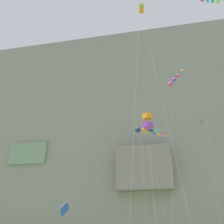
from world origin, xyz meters
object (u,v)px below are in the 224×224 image
object	(u,v)px
kite_banner_upper_right	(224,14)
kite_banner_upper_left	(157,139)
kite_windsock_near_cliff	(144,130)
kite_box_mid_center	(148,121)
kite_diamond_mid_left	(65,210)
kite_windsock_high_center	(174,80)
kite_box_low_left	(142,9)
kite_banner_low_right	(205,134)

from	to	relation	value
kite_banner_upper_right	kite_banner_upper_left	bearing A→B (deg)	112.76
kite_windsock_near_cliff	kite_banner_upper_right	xyz separation A→B (m)	(9.56, -18.58, 4.12)
kite_box_mid_center	kite_diamond_mid_left	world-z (taller)	kite_box_mid_center
kite_windsock_high_center	kite_box_low_left	size ratio (longest dim) A/B	0.92
kite_windsock_high_center	kite_banner_upper_right	bearing A→B (deg)	-78.15
kite_windsock_high_center	kite_box_mid_center	distance (m)	12.07
kite_windsock_high_center	kite_windsock_near_cliff	distance (m)	10.48
kite_banner_low_right	kite_windsock_near_cliff	xyz separation A→B (m)	(-9.27, 0.60, 1.54)
kite_windsock_high_center	kite_box_mid_center	size ratio (longest dim) A/B	1.50
kite_box_low_left	kite_banner_upper_left	distance (m)	19.13
kite_banner_upper_right	kite_banner_upper_left	size ratio (longest dim) A/B	1.40
kite_windsock_high_center	kite_diamond_mid_left	xyz separation A→B (m)	(-18.73, 1.56, -20.57)
kite_box_low_left	kite_banner_upper_left	bearing A→B (deg)	87.98
kite_windsock_high_center	kite_banner_low_right	bearing A→B (deg)	-4.39
kite_banner_low_right	kite_banner_upper_left	xyz separation A→B (m)	(-7.32, 0.15, -0.33)
kite_banner_low_right	kite_box_low_left	xyz separation A→B (m)	(-7.81, -13.86, 12.68)
kite_diamond_mid_left	kite_windsock_high_center	bearing A→B (deg)	-4.77
kite_diamond_mid_left	kite_banner_upper_left	world-z (taller)	kite_banner_upper_left
kite_windsock_near_cliff	kite_banner_upper_left	bearing A→B (deg)	-12.91
kite_banner_upper_right	kite_box_low_left	xyz separation A→B (m)	(-8.10, 4.12, 7.02)
kite_windsock_high_center	kite_diamond_mid_left	distance (m)	27.86
kite_banner_low_right	kite_diamond_mid_left	size ratio (longest dim) A/B	2.48
kite_windsock_high_center	kite_box_low_left	world-z (taller)	kite_box_low_left
kite_banner_low_right	kite_windsock_near_cliff	size ratio (longest dim) A/B	1.04
kite_banner_low_right	kite_windsock_high_center	bearing A→B (deg)	175.61
kite_windsock_high_center	kite_banner_upper_right	world-z (taller)	kite_windsock_high_center
kite_banner_low_right	kite_box_mid_center	bearing A→B (deg)	-148.83
kite_banner_upper_right	kite_box_low_left	bearing A→B (deg)	153.07
kite_banner_low_right	kite_banner_upper_left	bearing A→B (deg)	178.80
kite_windsock_near_cliff	kite_box_low_left	world-z (taller)	kite_box_low_left
kite_box_mid_center	kite_banner_low_right	bearing A→B (deg)	31.17
kite_windsock_near_cliff	kite_banner_upper_left	distance (m)	2.74
kite_diamond_mid_left	kite_box_low_left	xyz separation A→B (m)	(14.45, -15.70, 22.95)
kite_box_low_left	kite_diamond_mid_left	bearing A→B (deg)	132.64
kite_banner_low_right	kite_diamond_mid_left	world-z (taller)	kite_banner_low_right
kite_windsock_high_center	kite_banner_upper_left	size ratio (longest dim) A/B	1.56
kite_banner_low_right	kite_windsock_near_cliff	distance (m)	9.41
kite_windsock_high_center	kite_banner_upper_right	distance (m)	19.22
kite_windsock_near_cliff	kite_banner_upper_right	bearing A→B (deg)	-62.78
kite_banner_upper_left	kite_box_mid_center	bearing A→B (deg)	-101.22
kite_windsock_near_cliff	kite_box_low_left	xyz separation A→B (m)	(1.46, -14.46, 11.15)
kite_banner_low_right	kite_box_mid_center	world-z (taller)	kite_banner_low_right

